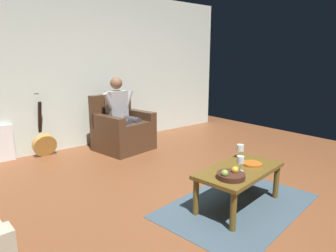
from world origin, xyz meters
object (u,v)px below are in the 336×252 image
(wine_glass_far, at_px, (240,149))
(decorative_dish, at_px, (252,164))
(person_seated, at_px, (122,112))
(fruit_bowl, at_px, (231,175))
(guitar, at_px, (44,143))
(coffee_table, at_px, (239,174))
(wine_glass_near, at_px, (240,161))
(armchair, at_px, (122,131))

(wine_glass_far, relative_size, decorative_dish, 0.76)
(person_seated, distance_m, fruit_bowl, 2.70)
(guitar, bearing_deg, coffee_table, 109.31)
(person_seated, xyz_separation_m, decorative_dish, (-0.09, 2.57, -0.23))
(wine_glass_near, bearing_deg, decorative_dish, -172.47)
(armchair, bearing_deg, decorative_dish, 82.22)
(person_seated, distance_m, coffee_table, 2.57)
(armchair, height_order, decorative_dish, armchair)
(decorative_dish, bearing_deg, wine_glass_far, -111.14)
(person_seated, bearing_deg, guitar, -32.08)
(wine_glass_far, distance_m, decorative_dish, 0.27)
(armchair, distance_m, coffee_table, 2.56)
(person_seated, height_order, decorative_dish, person_seated)
(fruit_bowl, relative_size, decorative_dish, 1.30)
(coffee_table, xyz_separation_m, wine_glass_far, (-0.28, -0.22, 0.17))
(wine_glass_near, relative_size, fruit_bowl, 0.60)
(wine_glass_near, xyz_separation_m, wine_glass_far, (-0.35, -0.27, -0.00))
(decorative_dish, bearing_deg, guitar, -67.62)
(wine_glass_far, height_order, fruit_bowl, wine_glass_far)
(armchair, relative_size, wine_glass_far, 6.02)
(wine_glass_near, relative_size, wine_glass_far, 1.03)
(wine_glass_near, bearing_deg, armchair, -93.64)
(guitar, relative_size, decorative_dish, 4.87)
(guitar, distance_m, wine_glass_near, 3.25)
(person_seated, bearing_deg, fruit_bowl, 71.99)
(coffee_table, relative_size, wine_glass_far, 6.83)
(armchair, relative_size, wine_glass_near, 5.86)
(person_seated, height_order, guitar, person_seated)
(person_seated, bearing_deg, armchair, -90.00)
(armchair, height_order, person_seated, person_seated)
(coffee_table, distance_m, wine_glass_far, 0.40)
(wine_glass_near, distance_m, wine_glass_far, 0.44)
(coffee_table, bearing_deg, guitar, -70.69)
(wine_glass_near, xyz_separation_m, decorative_dish, (-0.26, -0.03, -0.10))
(armchair, height_order, wine_glass_near, armchair)
(armchair, bearing_deg, wine_glass_near, 76.59)
(armchair, xyz_separation_m, coffee_table, (0.10, 2.56, 0.03))
(wine_glass_far, xyz_separation_m, fruit_bowl, (0.56, 0.33, -0.08))
(guitar, bearing_deg, fruit_bowl, 103.96)
(armchair, height_order, wine_glass_far, armchair)
(person_seated, height_order, wine_glass_far, person_seated)
(guitar, relative_size, fruit_bowl, 3.73)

